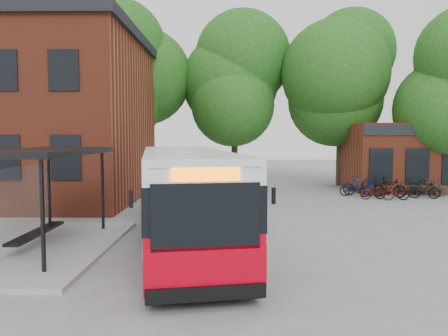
{
  "coord_description": "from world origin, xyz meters",
  "views": [
    {
      "loc": [
        0.64,
        -13.1,
        3.19
      ],
      "look_at": [
        0.44,
        3.86,
        2.0
      ],
      "focal_mm": 35.0,
      "sensor_mm": 36.0,
      "label": 1
    }
  ],
  "objects_px": {
    "bicycle_7": "(432,188)",
    "city_bus": "(183,196)",
    "bus_shelter": "(46,199)",
    "bicycle_0": "(355,189)",
    "bicycle_6": "(425,188)",
    "bicycle_2": "(377,192)",
    "bicycle_3": "(389,188)",
    "bicycle_1": "(360,186)",
    "bicycle_5": "(424,190)",
    "bicycle_4": "(392,191)"
  },
  "relations": [
    {
      "from": "bicycle_7",
      "to": "city_bus",
      "type": "bearing_deg",
      "value": 146.6
    },
    {
      "from": "bicycle_7",
      "to": "bus_shelter",
      "type": "bearing_deg",
      "value": 141.85
    },
    {
      "from": "bicycle_0",
      "to": "bicycle_6",
      "type": "height_order",
      "value": "bicycle_6"
    },
    {
      "from": "bus_shelter",
      "to": "bicycle_0",
      "type": "xyz_separation_m",
      "value": [
        11.93,
        11.45,
        -1.03
      ]
    },
    {
      "from": "bus_shelter",
      "to": "bicycle_2",
      "type": "height_order",
      "value": "bus_shelter"
    },
    {
      "from": "bicycle_6",
      "to": "bicycle_3",
      "type": "bearing_deg",
      "value": 126.97
    },
    {
      "from": "bicycle_1",
      "to": "bus_shelter",
      "type": "bearing_deg",
      "value": 154.65
    },
    {
      "from": "bus_shelter",
      "to": "bicycle_5",
      "type": "bearing_deg",
      "value": 34.72
    },
    {
      "from": "bicycle_1",
      "to": "bicycle_7",
      "type": "height_order",
      "value": "bicycle_1"
    },
    {
      "from": "bicycle_0",
      "to": "bicycle_3",
      "type": "relative_size",
      "value": 0.92
    },
    {
      "from": "bicycle_6",
      "to": "bicycle_2",
      "type": "bearing_deg",
      "value": 138.99
    },
    {
      "from": "bicycle_7",
      "to": "bicycle_5",
      "type": "bearing_deg",
      "value": 154.14
    },
    {
      "from": "bicycle_3",
      "to": "bicycle_5",
      "type": "relative_size",
      "value": 1.11
    },
    {
      "from": "city_bus",
      "to": "bicycle_0",
      "type": "xyz_separation_m",
      "value": [
        8.18,
        10.43,
        -0.98
      ]
    },
    {
      "from": "bicycle_1",
      "to": "bicycle_4",
      "type": "height_order",
      "value": "bicycle_1"
    },
    {
      "from": "city_bus",
      "to": "bicycle_3",
      "type": "bearing_deg",
      "value": 35.02
    },
    {
      "from": "bus_shelter",
      "to": "bicycle_0",
      "type": "height_order",
      "value": "bus_shelter"
    },
    {
      "from": "city_bus",
      "to": "bicycle_4",
      "type": "relative_size",
      "value": 6.48
    },
    {
      "from": "bicycle_4",
      "to": "bicycle_1",
      "type": "bearing_deg",
      "value": 58.27
    },
    {
      "from": "bicycle_0",
      "to": "bicycle_4",
      "type": "bearing_deg",
      "value": -103.61
    },
    {
      "from": "city_bus",
      "to": "bicycle_5",
      "type": "distance_m",
      "value": 15.06
    },
    {
      "from": "bus_shelter",
      "to": "bicycle_5",
      "type": "relative_size",
      "value": 4.49
    },
    {
      "from": "city_bus",
      "to": "bicycle_4",
      "type": "xyz_separation_m",
      "value": [
        9.72,
        9.2,
        -0.95
      ]
    },
    {
      "from": "bicycle_0",
      "to": "bicycle_5",
      "type": "bearing_deg",
      "value": -79.0
    },
    {
      "from": "bus_shelter",
      "to": "bicycle_6",
      "type": "relative_size",
      "value": 3.91
    },
    {
      "from": "bicycle_1",
      "to": "bicycle_7",
      "type": "bearing_deg",
      "value": -73.3
    },
    {
      "from": "city_bus",
      "to": "bicycle_6",
      "type": "distance_m",
      "value": 16.04
    },
    {
      "from": "bicycle_0",
      "to": "bicycle_6",
      "type": "xyz_separation_m",
      "value": [
        3.84,
        0.15,
        0.05
      ]
    },
    {
      "from": "city_bus",
      "to": "bicycle_7",
      "type": "bearing_deg",
      "value": 29.8
    },
    {
      "from": "bus_shelter",
      "to": "bicycle_6",
      "type": "height_order",
      "value": "bus_shelter"
    },
    {
      "from": "bicycle_7",
      "to": "bicycle_3",
      "type": "bearing_deg",
      "value": 114.88
    },
    {
      "from": "city_bus",
      "to": "bicycle_5",
      "type": "height_order",
      "value": "city_bus"
    },
    {
      "from": "bicycle_3",
      "to": "bicycle_5",
      "type": "xyz_separation_m",
      "value": [
        1.66,
        -0.47,
        -0.05
      ]
    },
    {
      "from": "bus_shelter",
      "to": "bicycle_3",
      "type": "height_order",
      "value": "bus_shelter"
    },
    {
      "from": "bicycle_4",
      "to": "bicycle_6",
      "type": "height_order",
      "value": "bicycle_6"
    },
    {
      "from": "bicycle_5",
      "to": "bicycle_3",
      "type": "bearing_deg",
      "value": 88.29
    },
    {
      "from": "bicycle_0",
      "to": "bicycle_3",
      "type": "bearing_deg",
      "value": -77.18
    },
    {
      "from": "city_bus",
      "to": "bicycle_6",
      "type": "bearing_deg",
      "value": 30.93
    },
    {
      "from": "bicycle_0",
      "to": "bicycle_7",
      "type": "relative_size",
      "value": 0.98
    },
    {
      "from": "bicycle_0",
      "to": "bicycle_6",
      "type": "relative_size",
      "value": 0.89
    },
    {
      "from": "city_bus",
      "to": "bicycle_1",
      "type": "relative_size",
      "value": 6.19
    },
    {
      "from": "bicycle_4",
      "to": "bicycle_7",
      "type": "relative_size",
      "value": 1.05
    },
    {
      "from": "bicycle_3",
      "to": "bicycle_4",
      "type": "height_order",
      "value": "bicycle_3"
    },
    {
      "from": "bus_shelter",
      "to": "bicycle_4",
      "type": "relative_size",
      "value": 4.11
    },
    {
      "from": "bicycle_6",
      "to": "bicycle_4",
      "type": "bearing_deg",
      "value": 144.09
    },
    {
      "from": "bus_shelter",
      "to": "bicycle_1",
      "type": "xyz_separation_m",
      "value": [
        12.28,
        11.72,
        -0.92
      ]
    },
    {
      "from": "bus_shelter",
      "to": "bicycle_4",
      "type": "height_order",
      "value": "bus_shelter"
    },
    {
      "from": "bicycle_1",
      "to": "bicycle_7",
      "type": "xyz_separation_m",
      "value": [
        3.79,
        -0.28,
        -0.05
      ]
    },
    {
      "from": "bicycle_3",
      "to": "bicycle_7",
      "type": "distance_m",
      "value": 2.44
    },
    {
      "from": "bicycle_0",
      "to": "bicycle_4",
      "type": "height_order",
      "value": "bicycle_4"
    }
  ]
}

